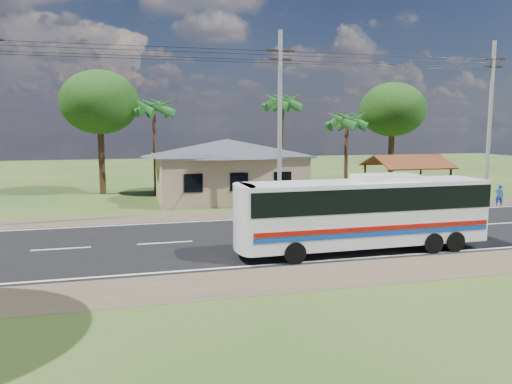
% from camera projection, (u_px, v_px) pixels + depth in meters
% --- Properties ---
extents(ground, '(120.00, 120.00, 0.00)m').
position_uv_depth(ground, '(259.00, 238.00, 24.06)').
color(ground, '#274518').
rests_on(ground, ground).
extents(road, '(120.00, 16.00, 0.03)m').
position_uv_depth(road, '(259.00, 238.00, 24.06)').
color(road, black).
rests_on(road, ground).
extents(house, '(12.40, 10.00, 5.00)m').
position_uv_depth(house, '(227.00, 163.00, 36.42)').
color(house, tan).
rests_on(house, ground).
extents(waiting_shed, '(5.20, 4.48, 3.35)m').
position_uv_depth(waiting_shed, '(407.00, 163.00, 35.07)').
color(waiting_shed, '#3A2815').
rests_on(waiting_shed, ground).
extents(concrete_barrier, '(7.00, 0.30, 0.90)m').
position_uv_depth(concrete_barrier, '(416.00, 202.00, 32.35)').
color(concrete_barrier, '#9E9E99').
rests_on(concrete_barrier, ground).
extents(utility_poles, '(32.80, 2.22, 11.00)m').
position_uv_depth(utility_poles, '(275.00, 119.00, 30.17)').
color(utility_poles, '#9E9E99').
rests_on(utility_poles, ground).
extents(palm_near, '(2.80, 2.80, 6.70)m').
position_uv_depth(palm_near, '(347.00, 121.00, 36.21)').
color(palm_near, '#47301E').
rests_on(palm_near, ground).
extents(palm_mid, '(2.80, 2.80, 8.20)m').
position_uv_depth(palm_mid, '(282.00, 103.00, 39.46)').
color(palm_mid, '#47301E').
rests_on(palm_mid, ground).
extents(palm_far, '(2.80, 2.80, 7.70)m').
position_uv_depth(palm_far, '(154.00, 108.00, 37.53)').
color(palm_far, '#47301E').
rests_on(palm_far, ground).
extents(tree_behind_house, '(6.00, 6.00, 9.61)m').
position_uv_depth(tree_behind_house, '(99.00, 103.00, 38.40)').
color(tree_behind_house, '#47301E').
rests_on(tree_behind_house, ground).
extents(tree_behind_shed, '(5.60, 5.60, 9.02)m').
position_uv_depth(tree_behind_shed, '(393.00, 110.00, 42.49)').
color(tree_behind_shed, '#47301E').
rests_on(tree_behind_shed, ground).
extents(coach_bus, '(10.72, 2.47, 3.32)m').
position_uv_depth(coach_bus, '(365.00, 208.00, 21.17)').
color(coach_bus, white).
rests_on(coach_bus, ground).
extents(motorcycle, '(1.63, 0.77, 0.83)m').
position_uv_depth(motorcycle, '(399.00, 203.00, 31.94)').
color(motorcycle, black).
rests_on(motorcycle, ground).
extents(person, '(0.64, 0.55, 1.48)m').
position_uv_depth(person, '(499.00, 195.00, 33.31)').
color(person, '#1B4895').
rests_on(person, ground).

